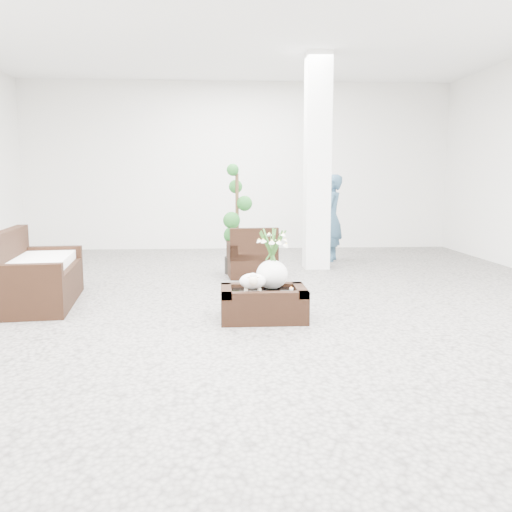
{
  "coord_description": "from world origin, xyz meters",
  "views": [
    {
      "loc": [
        -0.41,
        -6.26,
        1.49
      ],
      "look_at": [
        0.0,
        -0.1,
        0.62
      ],
      "focal_mm": 38.58,
      "sensor_mm": 36.0,
      "label": 1
    }
  ],
  "objects": [
    {
      "name": "planter_narcissus",
      "position": [
        0.15,
        -0.47,
        0.71
      ],
      "size": [
        0.44,
        0.44,
        0.8
      ],
      "primitive_type": null,
      "color": "white",
      "rests_on": "coffee_table"
    },
    {
      "name": "loveseat",
      "position": [
        -2.57,
        0.33,
        0.45
      ],
      "size": [
        0.99,
        1.76,
        0.89
      ],
      "primitive_type": "cube",
      "rotation": [
        0.0,
        0.0,
        1.69
      ],
      "color": "black",
      "rests_on": "ground"
    },
    {
      "name": "tealight",
      "position": [
        0.35,
        -0.55,
        0.33
      ],
      "size": [
        0.04,
        0.04,
        0.03
      ],
      "primitive_type": "cylinder",
      "color": "white",
      "rests_on": "coffee_table"
    },
    {
      "name": "shopper",
      "position": [
        1.61,
        3.57,
        0.78
      ],
      "size": [
        0.53,
        0.66,
        1.57
      ],
      "primitive_type": "imported",
      "rotation": [
        0.0,
        0.0,
        -1.88
      ],
      "color": "#2F4F69",
      "rests_on": "ground"
    },
    {
      "name": "ground",
      "position": [
        0.0,
        0.0,
        0.0
      ],
      "size": [
        11.0,
        11.0,
        0.0
      ],
      "primitive_type": "plane",
      "color": "gray",
      "rests_on": "ground"
    },
    {
      "name": "column",
      "position": [
        1.2,
        2.8,
        1.75
      ],
      "size": [
        0.4,
        0.4,
        3.5
      ],
      "primitive_type": "cube",
      "color": "white",
      "rests_on": "ground"
    },
    {
      "name": "coffee_table",
      "position": [
        0.05,
        -0.57,
        0.16
      ],
      "size": [
        0.9,
        0.6,
        0.31
      ],
      "primitive_type": "cube",
      "color": "black",
      "rests_on": "ground"
    },
    {
      "name": "armchair",
      "position": [
        0.08,
        2.08,
        0.38
      ],
      "size": [
        0.77,
        0.75,
        0.77
      ],
      "primitive_type": "cube",
      "rotation": [
        0.0,
        0.0,
        3.22
      ],
      "color": "black",
      "rests_on": "ground"
    },
    {
      "name": "topiary",
      "position": [
        -0.14,
        2.33,
        0.84
      ],
      "size": [
        0.45,
        0.45,
        1.68
      ],
      "primitive_type": null,
      "color": "#194F1B",
      "rests_on": "ground"
    },
    {
      "name": "sheep_figurine",
      "position": [
        -0.07,
        -0.67,
        0.42
      ],
      "size": [
        0.28,
        0.23,
        0.21
      ],
      "primitive_type": "ellipsoid",
      "color": "white",
      "rests_on": "coffee_table"
    }
  ]
}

